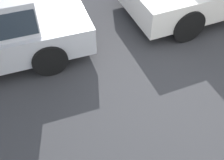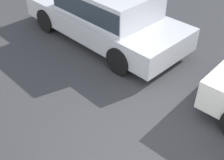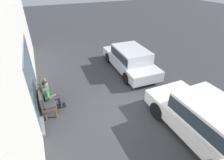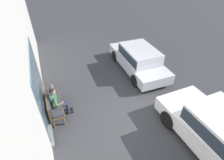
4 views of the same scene
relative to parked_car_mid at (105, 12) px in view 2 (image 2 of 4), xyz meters
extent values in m
plane|color=#38383A|center=(-3.04, 1.91, -0.75)|extent=(60.00, 60.00, 0.00)
cube|color=silver|center=(0.08, 0.00, -0.26)|extent=(4.40, 1.84, 0.52)
cube|color=silver|center=(-0.09, 0.00, 0.31)|extent=(2.30, 1.57, 0.61)
cube|color=#28333D|center=(-0.09, 0.00, 0.31)|extent=(2.26, 1.61, 0.43)
cylinder|color=black|center=(1.45, 0.78, -0.44)|extent=(0.62, 0.20, 0.61)
cylinder|color=black|center=(1.40, -0.86, -0.44)|extent=(0.62, 0.20, 0.61)
cylinder|color=black|center=(-1.24, 0.85, -0.44)|extent=(0.62, 0.20, 0.61)
cylinder|color=black|center=(-1.29, -0.78, -0.44)|extent=(0.62, 0.20, 0.61)
camera|label=1|loc=(-0.98, 4.51, 2.79)|focal=45.00mm
camera|label=2|loc=(-4.55, 4.51, 2.83)|focal=45.00mm
camera|label=3|loc=(-7.96, 4.51, 4.16)|focal=28.00mm
camera|label=4|loc=(-7.19, 4.51, 4.70)|focal=28.00mm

